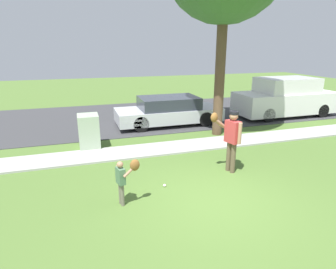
# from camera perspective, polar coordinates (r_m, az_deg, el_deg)

# --- Properties ---
(ground_plane) EXTENTS (48.00, 48.00, 0.00)m
(ground_plane) POSITION_cam_1_polar(r_m,az_deg,el_deg) (9.70, -0.02, -3.06)
(ground_plane) COLOR #4C6B2D
(sidewalk_strip) EXTENTS (36.00, 1.20, 0.06)m
(sidewalk_strip) POSITION_cam_1_polar(r_m,az_deg,el_deg) (9.78, -0.19, -2.71)
(sidewalk_strip) COLOR #A3A39E
(sidewalk_strip) RESTS_ON ground
(road_surface) EXTENTS (36.00, 6.80, 0.02)m
(road_surface) POSITION_cam_1_polar(r_m,az_deg,el_deg) (14.44, -6.12, 3.70)
(road_surface) COLOR #38383A
(road_surface) RESTS_ON ground
(person_adult) EXTENTS (0.80, 0.59, 1.72)m
(person_adult) POSITION_cam_1_polar(r_m,az_deg,el_deg) (7.89, 12.44, -0.08)
(person_adult) COLOR brown
(person_adult) RESTS_ON ground
(person_child) EXTENTS (0.53, 0.36, 1.07)m
(person_child) POSITION_cam_1_polar(r_m,az_deg,el_deg) (6.29, -8.68, -8.16)
(person_child) COLOR #6B6656
(person_child) RESTS_ON ground
(baseball) EXTENTS (0.07, 0.07, 0.07)m
(baseball) POSITION_cam_1_polar(r_m,az_deg,el_deg) (7.25, -0.69, -10.12)
(baseball) COLOR white
(baseball) RESTS_ON ground
(utility_cabinet) EXTENTS (0.68, 0.77, 1.17)m
(utility_cabinet) POSITION_cam_1_polar(r_m,az_deg,el_deg) (10.06, -15.49, 0.54)
(utility_cabinet) COLOR #9EB293
(utility_cabinet) RESTS_ON ground
(parked_sedan_silver) EXTENTS (4.60, 1.80, 1.23)m
(parked_sedan_silver) POSITION_cam_1_polar(r_m,az_deg,el_deg) (12.66, 0.11, 4.72)
(parked_sedan_silver) COLOR silver
(parked_sedan_silver) RESTS_ON road_surface
(parked_van_white) EXTENTS (5.00, 1.95, 1.88)m
(parked_van_white) POSITION_cam_1_polar(r_m,az_deg,el_deg) (15.40, 22.33, 6.75)
(parked_van_white) COLOR silver
(parked_van_white) RESTS_ON road_surface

